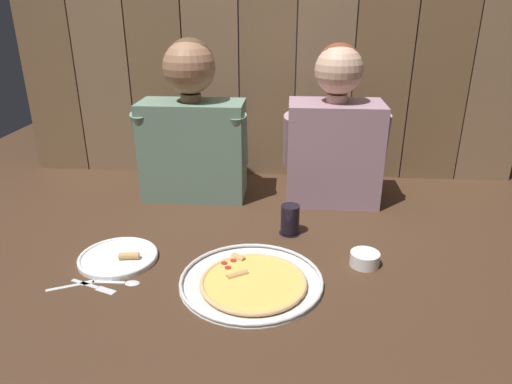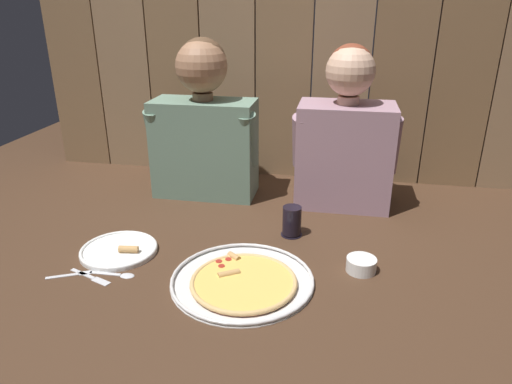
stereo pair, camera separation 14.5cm
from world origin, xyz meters
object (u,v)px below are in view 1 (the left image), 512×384
object	(u,v)px
dinner_plate	(118,257)
dipping_bowl	(365,258)
drinking_glass	(290,220)
diner_left	(192,126)
diner_right	(335,133)
pizza_tray	(252,281)

from	to	relation	value
dinner_plate	dipping_bowl	bearing A→B (deg)	2.17
drinking_glass	diner_left	xyz separation A→B (m)	(-0.39, 0.31, 0.25)
drinking_glass	diner_right	bearing A→B (deg)	62.45
drinking_glass	dipping_bowl	bearing A→B (deg)	-39.89
pizza_tray	diner_left	distance (m)	0.76
drinking_glass	diner_right	xyz separation A→B (m)	(0.16, 0.31, 0.23)
pizza_tray	drinking_glass	xyz separation A→B (m)	(0.11, 0.32, 0.04)
diner_right	drinking_glass	bearing A→B (deg)	-117.55
pizza_tray	diner_left	world-z (taller)	diner_left
dinner_plate	diner_right	xyz separation A→B (m)	(0.70, 0.54, 0.27)
diner_left	diner_right	bearing A→B (deg)	-0.08
pizza_tray	dinner_plate	bearing A→B (deg)	166.74
dinner_plate	diner_left	xyz separation A→B (m)	(0.14, 0.54, 0.29)
drinking_glass	pizza_tray	bearing A→B (deg)	-108.02
drinking_glass	diner_right	size ratio (longest dim) A/B	0.17
dipping_bowl	diner_right	bearing A→B (deg)	97.63
diner_left	diner_right	world-z (taller)	diner_left
dipping_bowl	diner_right	xyz separation A→B (m)	(-0.07, 0.51, 0.25)
drinking_glass	diner_right	distance (m)	0.42
diner_right	dinner_plate	bearing A→B (deg)	-142.48
diner_left	diner_right	size ratio (longest dim) A/B	1.02
dinner_plate	dipping_bowl	size ratio (longest dim) A/B	2.73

